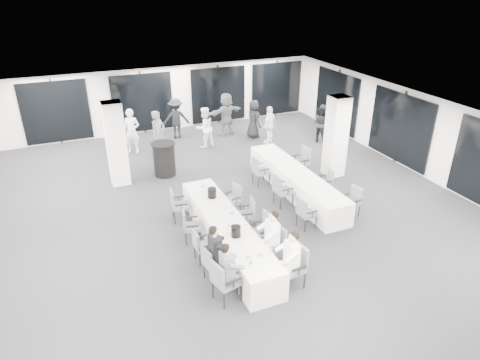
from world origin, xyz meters
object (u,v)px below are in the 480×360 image
object	(u,v)px
standing_guest_h	(322,121)
standing_guest_g	(131,128)
standing_guest_a	(158,131)
standing_guest_d	(270,122)
chair_main_left_second	(212,262)
chair_main_right_fourth	(248,212)
chair_side_right_mid	(326,180)
standing_guest_e	(254,116)
chair_side_right_near	(353,199)
ice_bucket_near	(236,231)
chair_main_left_far	(177,203)
chair_main_left_fourth	(189,224)
chair_main_right_near	(295,264)
chair_side_left_far	(259,169)
chair_side_left_mid	(281,189)
chair_main_right_far	(234,197)
banquet_table_side	(295,182)
chair_side_right_far	(302,160)
ice_bucket_far	(212,193)
cocktail_table	(164,159)
chair_side_left_near	(305,212)
standing_guest_c	(176,116)
standing_guest_f	(226,111)
chair_main_left_near	(223,279)
chair_main_left_mid	(201,244)
chair_main_right_mid	(263,229)
standing_guest_b	(204,125)
chair_main_right_second	(275,243)
banquet_table_main	(227,233)

from	to	relation	value
standing_guest_h	standing_guest_g	bearing A→B (deg)	47.11
standing_guest_a	standing_guest_d	xyz separation A→B (m)	(4.56, -0.28, -0.14)
chair_main_left_second	chair_main_right_fourth	size ratio (longest dim) A/B	0.96
chair_side_right_mid	standing_guest_e	xyz separation A→B (m)	(0.10, 5.77, 0.42)
chair_side_right_near	ice_bucket_near	distance (m)	4.09
chair_main_left_far	ice_bucket_near	xyz separation A→B (m)	(0.78, -2.48, 0.34)
chair_main_left_fourth	chair_main_right_near	size ratio (longest dim) A/B	0.87
chair_side_left_far	chair_side_right_near	distance (m)	3.32
chair_side_left_mid	standing_guest_h	xyz separation A→B (m)	(4.11, 4.25, 0.34)
chair_main_right_far	standing_guest_a	bearing A→B (deg)	-1.25
banquet_table_side	chair_main_right_near	size ratio (longest dim) A/B	4.89
chair_main_right_fourth	chair_side_right_far	world-z (taller)	chair_side_right_far
chair_main_right_far	ice_bucket_far	size ratio (longest dim) A/B	3.13
cocktail_table	ice_bucket_near	xyz separation A→B (m)	(0.37, -5.65, 0.29)
chair_side_left_near	chair_side_right_mid	size ratio (longest dim) A/B	1.03
chair_main_right_fourth	standing_guest_c	size ratio (longest dim) A/B	0.47
chair_main_left_second	standing_guest_f	bearing A→B (deg)	146.29
chair_main_right_far	chair_side_left_near	world-z (taller)	chair_side_left_near
chair_side_left_near	chair_side_left_far	size ratio (longest dim) A/B	0.93
chair_side_right_far	standing_guest_f	size ratio (longest dim) A/B	0.50
chair_main_left_near	chair_main_left_mid	bearing A→B (deg)	165.71
cocktail_table	chair_side_left_mid	size ratio (longest dim) A/B	1.19
chair_main_left_fourth	ice_bucket_far	xyz separation A→B (m)	(0.90, 0.75, 0.38)
chair_side_left_far	standing_guest_g	distance (m)	5.66
chair_side_left_near	chair_main_left_near	bearing A→B (deg)	-64.74
chair_side_left_far	ice_bucket_far	xyz separation A→B (m)	(-2.20, -1.60, 0.34)
chair_main_right_near	ice_bucket_near	size ratio (longest dim) A/B	3.76
banquet_table_side	chair_side_right_mid	size ratio (longest dim) A/B	5.70
chair_side_right_near	chair_side_right_mid	distance (m)	1.39
chair_main_left_near	standing_guest_a	world-z (taller)	standing_guest_a
chair_main_right_far	chair_side_left_near	size ratio (longest dim) A/B	0.97
chair_main_left_fourth	standing_guest_e	bearing A→B (deg)	156.79
chair_main_left_second	chair_side_left_near	size ratio (longest dim) A/B	0.97
chair_main_right_mid	standing_guest_b	bearing A→B (deg)	-14.04
standing_guest_a	ice_bucket_far	xyz separation A→B (m)	(0.28, -5.28, -0.14)
standing_guest_c	standing_guest_g	size ratio (longest dim) A/B	0.99
chair_main_left_fourth	chair_side_right_near	xyz separation A→B (m)	(4.77, -0.53, -0.00)
chair_side_left_near	ice_bucket_far	xyz separation A→B (m)	(-2.21, 1.35, 0.37)
chair_side_left_far	chair_side_right_near	world-z (taller)	chair_side_left_far
chair_main_right_mid	ice_bucket_far	bearing A→B (deg)	16.33
chair_main_right_fourth	standing_guest_e	xyz separation A→B (m)	(3.21, 6.68, 0.40)
chair_main_left_near	chair_side_right_mid	xyz separation A→B (m)	(4.78, 3.37, -0.08)
chair_main_left_fourth	chair_side_right_far	xyz separation A→B (m)	(4.78, 2.41, 0.08)
chair_side_right_far	chair_main_left_second	bearing A→B (deg)	125.93
chair_main_left_mid	chair_main_right_second	world-z (taller)	chair_main_right_second
chair_main_left_fourth	chair_side_left_far	size ratio (longest dim) A/B	0.92
chair_main_left_second	standing_guest_c	bearing A→B (deg)	158.82
banquet_table_main	chair_main_right_near	world-z (taller)	chair_main_right_near
standing_guest_c	standing_guest_h	bearing A→B (deg)	162.97
chair_main_left_second	chair_main_left_fourth	bearing A→B (deg)	169.41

